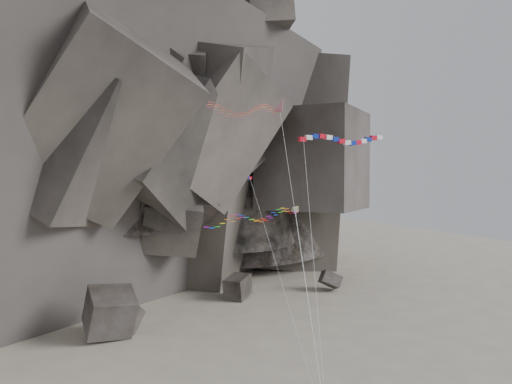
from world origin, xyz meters
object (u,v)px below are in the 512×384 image
banner_kite (343,140)px  pennant_kite (270,244)px  delta_kite (242,109)px  parafoil_kite (249,218)px

banner_kite → pennant_kite: (-12.24, -1.89, -11.29)m
banner_kite → pennant_kite: banner_kite is taller
delta_kite → banner_kite: size_ratio=1.13×
delta_kite → parafoil_kite: (0.40, -0.67, -11.44)m
banner_kite → pennant_kite: size_ratio=1.21×
delta_kite → pennant_kite: bearing=-40.9°
parafoil_kite → pennant_kite: size_ratio=0.86×
delta_kite → banner_kite: (14.53, 0.04, -2.96)m
banner_kite → parafoil_kite: 16.49m
delta_kite → banner_kite: bearing=-1.8°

